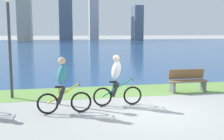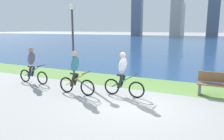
% 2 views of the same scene
% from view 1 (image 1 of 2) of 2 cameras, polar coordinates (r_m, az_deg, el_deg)
% --- Properties ---
extents(ground_plane, '(300.00, 300.00, 0.00)m').
position_cam_1_polar(ground_plane, '(8.75, 8.29, -8.17)').
color(ground_plane, '#9E9E99').
extents(grass_strip_bayside, '(120.00, 2.21, 0.01)m').
position_cam_1_polar(grass_strip_bayside, '(11.55, 3.31, -4.17)').
color(grass_strip_bayside, '#6B9947').
rests_on(grass_strip_bayside, ground).
extents(bay_water_surface, '(300.00, 71.96, 0.00)m').
position_cam_1_polar(bay_water_surface, '(48.16, -7.83, 4.89)').
color(bay_water_surface, navy).
rests_on(bay_water_surface, ground).
extents(cyclist_lead, '(1.61, 0.52, 1.66)m').
position_cam_1_polar(cyclist_lead, '(9.11, 0.93, -2.10)').
color(cyclist_lead, black).
rests_on(cyclist_lead, ground).
extents(cyclist_trailing, '(1.60, 0.52, 1.66)m').
position_cam_1_polar(cyclist_trailing, '(8.36, -9.86, -3.10)').
color(cyclist_trailing, black).
rests_on(cyclist_trailing, ground).
extents(bench_near_path, '(1.50, 0.47, 0.90)m').
position_cam_1_polar(bench_near_path, '(11.63, 14.99, -2.10)').
color(bench_near_path, brown).
rests_on(bench_near_path, ground).
extents(lamppost_tall, '(0.28, 0.28, 3.67)m').
position_cam_1_polar(lamppost_tall, '(10.66, -20.04, 7.48)').
color(lamppost_tall, '#38383D').
rests_on(lamppost_tall, ground).
extents(city_skyline_far_shore, '(44.88, 11.54, 27.03)m').
position_cam_1_polar(city_skyline_far_shore, '(76.21, -13.75, 13.47)').
color(city_skyline_far_shore, slate).
rests_on(city_skyline_far_shore, ground).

